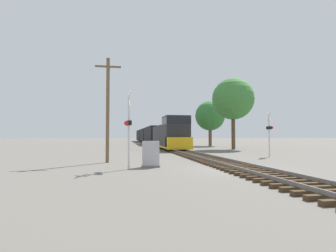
{
  "coord_description": "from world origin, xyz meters",
  "views": [
    {
      "loc": [
        -6.48,
        -13.71,
        1.87
      ],
      "look_at": [
        -2.47,
        9.46,
        2.76
      ],
      "focal_mm": 28.0,
      "sensor_mm": 36.0,
      "label": 1
    }
  ],
  "objects_px": {
    "tree_far_right": "(233,99)",
    "tree_mid_background": "(210,116)",
    "crossing_signal_near": "(128,125)",
    "freight_train": "(150,135)",
    "crossing_signal_far": "(269,130)",
    "relay_cabinet": "(151,154)",
    "utility_pole": "(108,108)"
  },
  "relations": [
    {
      "from": "relay_cabinet",
      "to": "tree_mid_background",
      "type": "height_order",
      "value": "tree_mid_background"
    },
    {
      "from": "freight_train",
      "to": "crossing_signal_near",
      "type": "bearing_deg",
      "value": -97.18
    },
    {
      "from": "freight_train",
      "to": "crossing_signal_far",
      "type": "bearing_deg",
      "value": -81.36
    },
    {
      "from": "crossing_signal_near",
      "to": "tree_far_right",
      "type": "bearing_deg",
      "value": 135.69
    },
    {
      "from": "crossing_signal_far",
      "to": "tree_far_right",
      "type": "distance_m",
      "value": 13.66
    },
    {
      "from": "relay_cabinet",
      "to": "tree_far_right",
      "type": "relative_size",
      "value": 0.16
    },
    {
      "from": "crossing_signal_far",
      "to": "tree_mid_background",
      "type": "xyz_separation_m",
      "value": [
        2.89,
        24.54,
        3.11
      ]
    },
    {
      "from": "freight_train",
      "to": "tree_mid_background",
      "type": "relative_size",
      "value": 8.47
    },
    {
      "from": "tree_far_right",
      "to": "tree_mid_background",
      "type": "relative_size",
      "value": 1.19
    },
    {
      "from": "freight_train",
      "to": "utility_pole",
      "type": "xyz_separation_m",
      "value": [
        -7.54,
        -45.11,
        1.89
      ]
    },
    {
      "from": "freight_train",
      "to": "tree_far_right",
      "type": "relative_size",
      "value": 7.09
    },
    {
      "from": "freight_train",
      "to": "tree_mid_background",
      "type": "distance_m",
      "value": 20.52
    },
    {
      "from": "freight_train",
      "to": "crossing_signal_near",
      "type": "relative_size",
      "value": 16.11
    },
    {
      "from": "tree_mid_background",
      "to": "crossing_signal_far",
      "type": "bearing_deg",
      "value": -96.73
    },
    {
      "from": "utility_pole",
      "to": "tree_mid_background",
      "type": "height_order",
      "value": "tree_mid_background"
    },
    {
      "from": "crossing_signal_far",
      "to": "tree_mid_background",
      "type": "height_order",
      "value": "tree_mid_background"
    },
    {
      "from": "crossing_signal_near",
      "to": "crossing_signal_far",
      "type": "height_order",
      "value": "crossing_signal_near"
    },
    {
      "from": "utility_pole",
      "to": "freight_train",
      "type": "bearing_deg",
      "value": 80.51
    },
    {
      "from": "crossing_signal_near",
      "to": "relay_cabinet",
      "type": "xyz_separation_m",
      "value": [
        1.34,
        0.72,
        -1.73
      ]
    },
    {
      "from": "freight_train",
      "to": "utility_pole",
      "type": "relative_size",
      "value": 9.51
    },
    {
      "from": "crossing_signal_near",
      "to": "freight_train",
      "type": "bearing_deg",
      "value": 166.0
    },
    {
      "from": "crossing_signal_far",
      "to": "crossing_signal_near",
      "type": "bearing_deg",
      "value": 127.95
    },
    {
      "from": "freight_train",
      "to": "relay_cabinet",
      "type": "relative_size",
      "value": 45.13
    },
    {
      "from": "utility_pole",
      "to": "crossing_signal_far",
      "type": "bearing_deg",
      "value": 10.75
    },
    {
      "from": "crossing_signal_near",
      "to": "tree_mid_background",
      "type": "height_order",
      "value": "tree_mid_background"
    },
    {
      "from": "tree_mid_background",
      "to": "crossing_signal_near",
      "type": "bearing_deg",
      "value": -116.49
    },
    {
      "from": "tree_mid_background",
      "to": "tree_far_right",
      "type": "bearing_deg",
      "value": -93.49
    },
    {
      "from": "relay_cabinet",
      "to": "freight_train",
      "type": "bearing_deg",
      "value": 84.29
    },
    {
      "from": "freight_train",
      "to": "tree_far_right",
      "type": "distance_m",
      "value": 31.39
    },
    {
      "from": "crossing_signal_near",
      "to": "utility_pole",
      "type": "bearing_deg",
      "value": -167.85
    },
    {
      "from": "tree_far_right",
      "to": "tree_mid_background",
      "type": "height_order",
      "value": "tree_far_right"
    },
    {
      "from": "relay_cabinet",
      "to": "utility_pole",
      "type": "height_order",
      "value": "utility_pole"
    }
  ]
}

